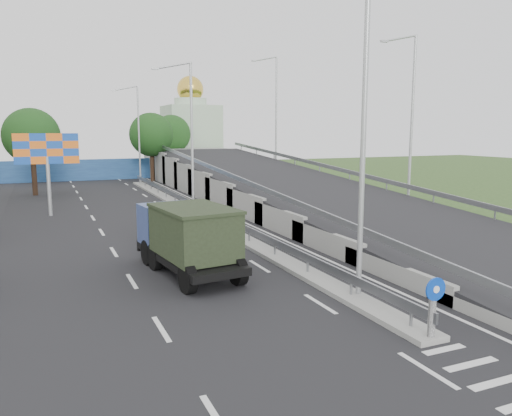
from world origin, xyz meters
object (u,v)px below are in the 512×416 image
sign_bollard (433,307)px  lamp_post_mid (189,129)px  lamp_post_near (359,127)px  billboard (47,153)px  lamp_post_far (137,129)px  church (191,133)px  dump_truck (187,235)px

sign_bollard → lamp_post_mid: bearing=89.7°
lamp_post_near → billboard: 23.87m
sign_bollard → lamp_post_near: lamp_post_near is taller
lamp_post_far → church: church is taller
sign_bollard → lamp_post_mid: 24.30m
sign_bollard → lamp_post_far: 44.08m
church → sign_bollard: bearing=-99.8°
lamp_post_near → dump_truck: (-4.32, 5.40, -4.26)m
billboard → dump_truck: 17.48m
lamp_post_near → dump_truck: bearing=128.7°
church → lamp_post_far: bearing=-125.2°
church → dump_truck: (-14.21, -48.60, -3.76)m
lamp_post_mid → billboard: lamp_post_mid is taller
lamp_post_near → dump_truck: lamp_post_near is taller
church → dump_truck: bearing=-106.3°
sign_bollard → lamp_post_far: (0.11, 43.83, 4.77)m
lamp_post_mid → billboard: 9.47m
lamp_post_near → billboard: (-9.11, 22.00, -1.62)m
church → lamp_post_near: bearing=-100.4°
lamp_post_mid → dump_truck: bearing=-106.5°
billboard → sign_bollard: bearing=-70.8°
lamp_post_mid → lamp_post_near: bearing=-90.0°
sign_bollard → lamp_post_near: size_ratio=0.17×
sign_bollard → church: size_ratio=0.12×
sign_bollard → lamp_post_near: 6.12m
sign_bollard → billboard: 27.53m
lamp_post_near → church: size_ratio=0.73×
lamp_post_near → lamp_post_mid: same height
billboard → church: bearing=59.3°
lamp_post_near → lamp_post_far: same height
lamp_post_mid → billboard: bearing=167.6°
lamp_post_mid → dump_truck: (-4.32, -14.60, -4.26)m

